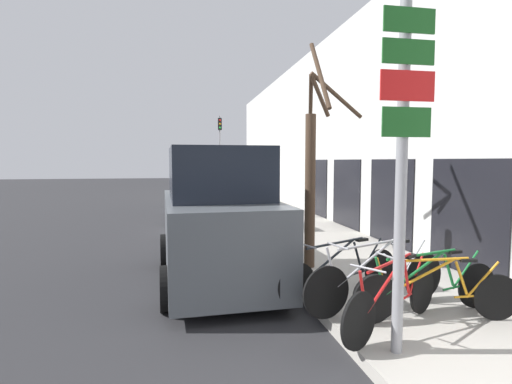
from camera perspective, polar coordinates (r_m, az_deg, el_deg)
ground_plane at (r=12.11m, az=-6.58°, el=-6.01°), size 80.00×80.00×0.00m
sidewalk_curb at (r=15.23m, az=2.44°, el=-3.54°), size 3.20×32.00×0.15m
building_facade at (r=15.53m, az=8.91°, el=8.20°), size 0.23×32.00×6.50m
signpost at (r=4.40m, az=20.19°, el=4.39°), size 0.59×0.14×3.72m
bicycle_0 at (r=5.28m, az=19.11°, el=-14.23°), size 1.86×1.19×0.89m
bicycle_1 at (r=5.77m, az=24.38°, el=-12.98°), size 2.11×0.57×0.83m
bicycle_2 at (r=5.89m, az=23.40°, el=-12.41°), size 2.29×0.50×0.87m
bicycle_3 at (r=5.90m, az=17.01°, el=-11.89°), size 2.35×0.69×0.96m
bicycle_4 at (r=6.22m, az=12.09°, el=-11.20°), size 2.17×0.84×0.88m
parked_car_0 at (r=7.23m, az=-5.56°, el=-4.25°), size 2.17×4.20×2.43m
parked_car_1 at (r=12.66m, az=-7.27°, el=-0.75°), size 2.11×4.44×2.34m
parked_car_2 at (r=18.20m, az=-8.99°, el=0.65°), size 2.28×4.66×2.20m
pedestrian_near at (r=16.10m, az=2.52°, el=0.86°), size 0.47×0.40×1.79m
street_tree at (r=7.70m, az=8.10°, el=3.11°), size 1.28×1.72×4.23m
traffic_light at (r=22.15m, az=-5.18°, el=6.63°), size 0.20×0.30×4.50m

